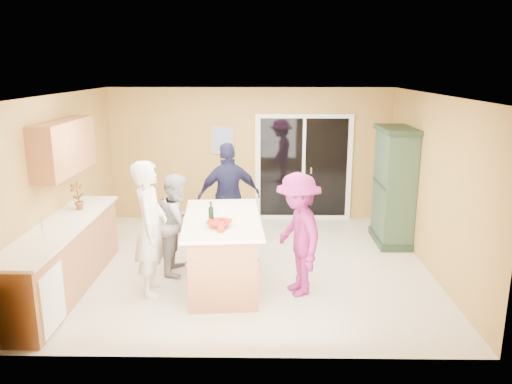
{
  "coord_description": "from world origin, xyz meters",
  "views": [
    {
      "loc": [
        0.26,
        -7.18,
        2.99
      ],
      "look_at": [
        0.15,
        0.1,
        1.15
      ],
      "focal_mm": 35.0,
      "sensor_mm": 36.0,
      "label": 1
    }
  ],
  "objects_px": {
    "woman_white": "(151,228)",
    "woman_grey": "(178,223)",
    "woman_magenta": "(298,235)",
    "kitchen_island": "(223,254)",
    "woman_navy": "(229,197)",
    "green_hutch": "(394,187)"
  },
  "relations": [
    {
      "from": "woman_white",
      "to": "woman_grey",
      "type": "relative_size",
      "value": 1.22
    },
    {
      "from": "kitchen_island",
      "to": "woman_magenta",
      "type": "distance_m",
      "value": 1.1
    },
    {
      "from": "woman_white",
      "to": "green_hutch",
      "type": "bearing_deg",
      "value": -64.1
    },
    {
      "from": "green_hutch",
      "to": "woman_white",
      "type": "height_order",
      "value": "green_hutch"
    },
    {
      "from": "woman_white",
      "to": "woman_magenta",
      "type": "height_order",
      "value": "woman_white"
    },
    {
      "from": "woman_white",
      "to": "woman_magenta",
      "type": "relative_size",
      "value": 1.1
    },
    {
      "from": "woman_white",
      "to": "woman_grey",
      "type": "bearing_deg",
      "value": -20.54
    },
    {
      "from": "woman_white",
      "to": "woman_grey",
      "type": "distance_m",
      "value": 0.79
    },
    {
      "from": "kitchen_island",
      "to": "woman_magenta",
      "type": "height_order",
      "value": "woman_magenta"
    },
    {
      "from": "kitchen_island",
      "to": "woman_grey",
      "type": "xyz_separation_m",
      "value": [
        -0.7,
        0.51,
        0.28
      ]
    },
    {
      "from": "woman_magenta",
      "to": "woman_grey",
      "type": "bearing_deg",
      "value": -130.93
    },
    {
      "from": "woman_white",
      "to": "woman_navy",
      "type": "relative_size",
      "value": 1.01
    },
    {
      "from": "kitchen_island",
      "to": "woman_navy",
      "type": "distance_m",
      "value": 1.52
    },
    {
      "from": "kitchen_island",
      "to": "woman_white",
      "type": "bearing_deg",
      "value": -171.23
    },
    {
      "from": "green_hutch",
      "to": "woman_magenta",
      "type": "height_order",
      "value": "green_hutch"
    },
    {
      "from": "kitchen_island",
      "to": "woman_white",
      "type": "xyz_separation_m",
      "value": [
        -0.93,
        -0.22,
        0.44
      ]
    },
    {
      "from": "woman_white",
      "to": "woman_navy",
      "type": "bearing_deg",
      "value": -31.73
    },
    {
      "from": "green_hutch",
      "to": "woman_magenta",
      "type": "relative_size",
      "value": 1.21
    },
    {
      "from": "green_hutch",
      "to": "woman_magenta",
      "type": "bearing_deg",
      "value": -130.95
    },
    {
      "from": "woman_navy",
      "to": "woman_magenta",
      "type": "xyz_separation_m",
      "value": [
        1.03,
        -1.67,
        -0.07
      ]
    },
    {
      "from": "woman_magenta",
      "to": "kitchen_island",
      "type": "bearing_deg",
      "value": -119.93
    },
    {
      "from": "woman_navy",
      "to": "woman_white",
      "type": "bearing_deg",
      "value": 45.0
    }
  ]
}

